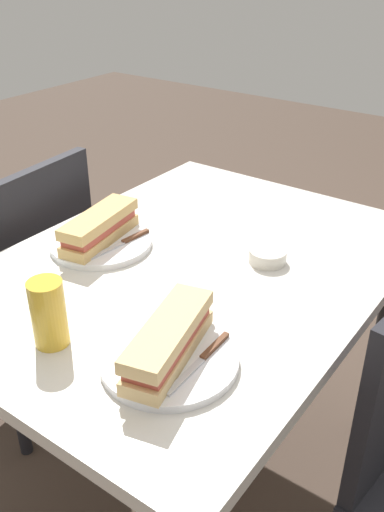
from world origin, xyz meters
TOP-DOWN VIEW (x-y plane):
  - ground_plane at (0.00, 0.00)m, footprint 8.00×8.00m
  - dining_table at (0.00, 0.00)m, footprint 1.05×0.78m
  - chair_near at (0.03, -0.58)m, footprint 0.44×0.44m
  - plate_near at (0.06, -0.22)m, footprint 0.24×0.24m
  - baguette_sandwich_near at (0.06, -0.22)m, footprint 0.23×0.11m
  - knife_near at (0.04, -0.17)m, footprint 0.18×0.03m
  - plate_far at (0.29, 0.16)m, footprint 0.24×0.24m
  - baguette_sandwich_far at (0.29, 0.16)m, footprint 0.24×0.12m
  - knife_far at (0.27, 0.21)m, footprint 0.18×0.02m
  - beer_glass at (0.37, -0.04)m, footprint 0.06×0.06m
  - olive_bowl at (-0.11, 0.13)m, footprint 0.08×0.08m

SIDE VIEW (x-z plane):
  - ground_plane at x=0.00m, z-range 0.00..0.00m
  - chair_near at x=0.03m, z-range 0.06..0.90m
  - dining_table at x=0.00m, z-range 0.24..0.96m
  - plate_near at x=0.06m, z-range 0.72..0.74m
  - plate_far at x=0.29m, z-range 0.72..0.74m
  - olive_bowl at x=-0.11m, z-range 0.72..0.75m
  - knife_near at x=0.04m, z-range 0.74..0.75m
  - knife_far at x=0.27m, z-range 0.74..0.75m
  - baguette_sandwich_near at x=0.06m, z-range 0.74..0.81m
  - baguette_sandwich_far at x=0.29m, z-range 0.74..0.81m
  - beer_glass at x=0.37m, z-range 0.72..0.85m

